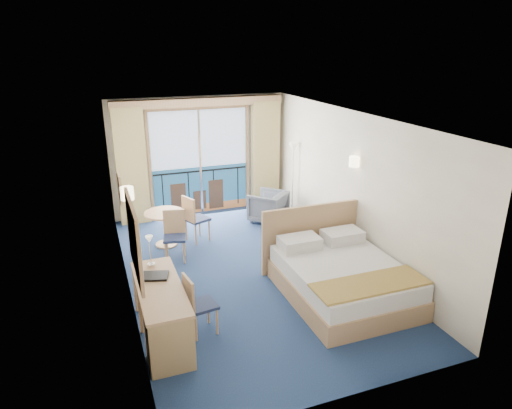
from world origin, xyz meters
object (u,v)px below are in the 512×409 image
bed (340,276)px  armchair (268,207)px  floor_lamp (293,161)px  nightstand (336,243)px  desk (167,328)px  table_chair_a (194,216)px  table_chair_b (175,232)px  desk_chair (196,302)px  round_table (165,220)px

bed → armchair: (0.12, 3.37, 0.01)m
armchair → floor_lamp: bearing=145.8°
nightstand → bed: bearing=-117.1°
floor_lamp → armchair: bearing=-171.6°
desk → table_chair_a: (1.14, 3.43, 0.11)m
desk → nightstand: bearing=28.2°
table_chair_a → armchair: bearing=-96.1°
floor_lamp → table_chair_b: size_ratio=1.87×
desk_chair → bed: bearing=-93.1°
armchair → floor_lamp: 1.16m
desk_chair → table_chair_b: table_chair_b is taller
bed → desk_chair: bearing=-174.7°
armchair → round_table: round_table is taller
desk → table_chair_a: size_ratio=1.75×
bed → armchair: 3.37m
table_chair_a → bed: bearing=-171.4°
table_chair_b → armchair: bearing=39.5°
armchair → table_chair_b: (-2.32, -1.15, 0.18)m
table_chair_a → table_chair_b: table_chair_a is taller
desk_chair → round_table: 3.09m
nightstand → armchair: bearing=104.5°
nightstand → round_table: 3.33m
desk → round_table: bearing=80.7°
nightstand → table_chair_b: table_chair_b is taller
nightstand → round_table: round_table is taller
bed → floor_lamp: 3.67m
armchair → desk_chair: 4.37m
bed → table_chair_b: 3.12m
round_table → table_chair_b: table_chair_b is taller
bed → nightstand: bed is taller
floor_lamp → desk: 5.47m
desk → round_table: (0.57, 3.45, 0.09)m
bed → armchair: bearing=88.0°
desk_chair → table_chair_b: 2.44m
nightstand → armchair: armchair is taller
floor_lamp → desk_chair: bearing=-130.3°
desk_chair → round_table: desk_chair is taller
bed → round_table: (-2.26, 2.87, 0.20)m
table_chair_b → bed: bearing=-32.2°
desk → table_chair_b: size_ratio=1.81×
bed → floor_lamp: bearing=77.7°
floor_lamp → round_table: bearing=-168.9°
table_chair_b → desk_chair: bearing=-81.1°
bed → desk: 2.89m
armchair → floor_lamp: size_ratio=0.44×
nightstand → armchair: 2.15m
floor_lamp → desk_chair: (-3.12, -3.68, -0.81)m
floor_lamp → table_chair_b: (-2.95, -1.25, -0.79)m
nightstand → round_table: size_ratio=0.66×
desk → round_table: 3.50m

